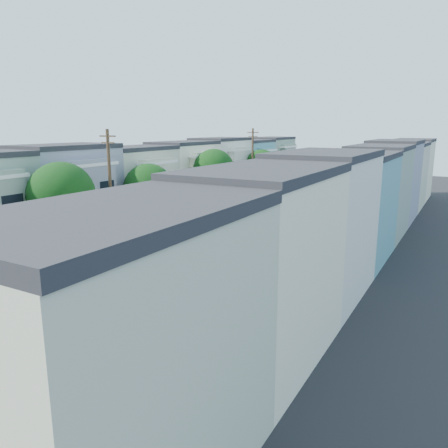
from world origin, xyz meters
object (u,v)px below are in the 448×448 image
Objects in this scene: tree_d at (213,170)px; utility_pole_near at (111,193)px; tree_e at (261,167)px; motorcycle at (112,349)px; parked_left_b at (40,279)px; parked_right_a at (140,320)px; parked_right_d at (335,208)px; fedex_truck at (240,232)px; utility_pole_far at (252,167)px; lead_sedan at (285,221)px; parked_left_c at (107,256)px; tree_far_r at (355,186)px; parked_right_c at (312,223)px; parked_right_b at (215,277)px; parked_left_d at (189,226)px; tree_c at (148,189)px.

utility_pole_near is at bearing -89.99° from tree_d.
tree_e is 3.94× the size of motorcycle.
parked_left_b is 9.95m from parked_right_a.
fedex_truck is at bearing -92.07° from parked_right_d.
utility_pole_far is 13.95m from lead_sedan.
parked_left_c is at bearing 89.25° from parked_left_b.
parked_left_b is (-11.79, -34.87, -2.79)m from tree_far_r.
tree_d is 1.95× the size of parked_right_c.
utility_pole_near is at bearing -123.81° from parked_right_c.
tree_e is (0.00, 12.67, -0.63)m from tree_d.
tree_far_r is 20.99m from fedex_truck.
utility_pole_near reaches higher than parked_right_d.
parked_right_c is at bearing 56.84° from utility_pole_near.
fedex_truck is at bearing -69.39° from tree_e.
tree_e is 40.48m from parked_right_a.
parked_right_b reaches higher than parked_left_c.
fedex_truck is (8.43, -19.76, -3.53)m from utility_pole_far.
lead_sedan is at bearing 49.59° from parked_left_d.
tree_c is 6.16m from parked_left_d.
parked_left_b is 1.06× the size of parked_left_d.
fedex_truck is 1.34× the size of parked_left_d.
parked_left_b is 1.09× the size of parked_right_d.
parked_right_d reaches higher than parked_left_b.
tree_c is at bearing -120.73° from lead_sedan.
tree_e is 1.62× the size of parked_left_d.
parked_right_a is at bearing -40.68° from parked_left_c.
parked_left_c is at bearing -103.28° from parked_right_d.
utility_pole_near is (0.00, -16.01, -0.46)m from tree_d.
parked_right_d is (9.80, 16.89, -0.00)m from parked_left_d.
parked_left_d is at bearing 87.77° from parked_left_c.
parked_left_d is 1.11× the size of parked_right_c.
tree_e is 37.22m from parked_left_b.
utility_pole_near is at bearing -93.20° from parked_left_d.
tree_c is at bearing -166.77° from fedex_truck.
parked_right_c is at bearing -38.35° from utility_pole_far.
tree_c is 3.84× the size of motorcycle.
parked_left_b is 10.99m from motorcycle.
tree_e is (0.00, 24.02, 0.10)m from tree_c.
parked_right_d reaches higher than parked_right_c.
tree_d is 4.27× the size of motorcycle.
fedex_truck is at bearing 100.78° from parked_right_a.
parked_right_b reaches higher than motorcycle.
tree_c is 1.75× the size of parked_right_c.
utility_pole_far is at bearing 91.58° from parked_left_b.
parked_right_c is (11.20, 17.14, -4.54)m from utility_pole_near.
lead_sedan is at bearing -55.72° from tree_e.
parked_left_d is at bearing -85.92° from tree_e.
motorcycle is at bearing -77.44° from lead_sedan.
tree_far_r is 10.08m from parked_right_c.
utility_pole_far is 34.59m from parked_left_b.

